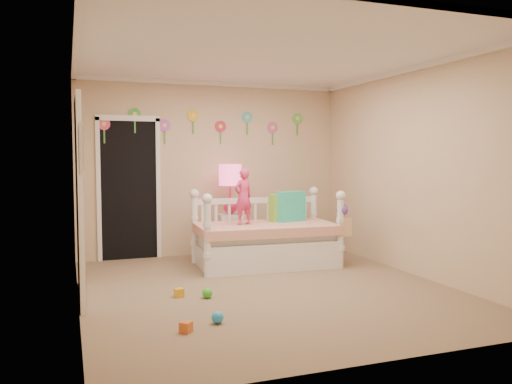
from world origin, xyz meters
name	(u,v)px	position (x,y,z in m)	size (l,w,h in m)	color
floor	(266,288)	(0.00, 0.00, 0.00)	(4.00, 4.50, 0.01)	#7F684C
ceiling	(266,55)	(0.00, 0.00, 2.60)	(4.00, 4.50, 0.01)	white
back_wall	(213,169)	(0.00, 2.25, 1.30)	(4.00, 0.01, 2.60)	tan
left_wall	(76,176)	(-2.00, 0.00, 1.30)	(0.01, 4.50, 2.60)	tan
right_wall	(416,171)	(2.00, 0.00, 1.30)	(0.01, 4.50, 2.60)	tan
crown_molding	(266,57)	(0.00, 0.00, 2.57)	(4.00, 4.50, 0.06)	white
daybed	(266,228)	(0.44, 1.15, 0.52)	(1.90, 1.02, 1.03)	white
pillow_turquoise	(291,206)	(0.87, 1.27, 0.78)	(0.42, 0.15, 0.42)	#25B99F
pillow_lime	(283,208)	(0.78, 1.34, 0.76)	(0.40, 0.15, 0.38)	#76C33B
child	(243,197)	(0.12, 1.17, 0.95)	(0.27, 0.18, 0.75)	#EB356F
nightstand	(230,235)	(0.16, 1.87, 0.32)	(0.39, 0.29, 0.64)	white
table_lamp	(230,181)	(0.16, 1.87, 1.13)	(0.33, 0.33, 0.73)	#DE1D57
closet_doorway	(129,188)	(-1.25, 2.23, 1.03)	(0.90, 0.04, 2.07)	black
flower_decals	(207,126)	(-0.09, 2.24, 1.94)	(3.40, 0.02, 0.50)	#B2668C
mirror_closet	(80,199)	(-1.96, 0.30, 1.05)	(0.07, 1.30, 2.10)	white
wall_picture	(80,149)	(-1.97, -0.90, 1.55)	(0.05, 0.34, 0.42)	white
hanging_bag	(343,221)	(1.35, 0.66, 0.63)	(0.20, 0.16, 0.36)	beige
toy_scatter	(195,303)	(-0.93, -0.49, 0.06)	(0.80, 1.30, 0.11)	#996666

